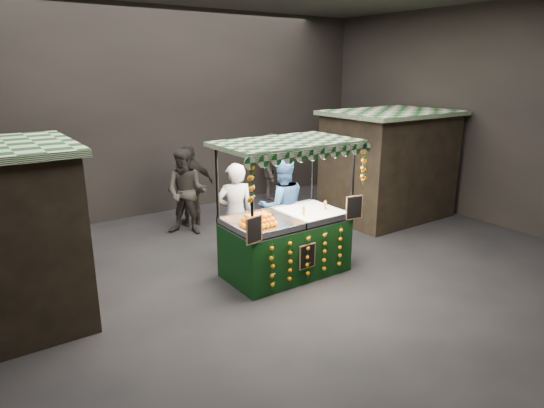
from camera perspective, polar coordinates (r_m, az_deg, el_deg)
ground at (r=8.34m, az=0.55°, el=-9.17°), size 12.00×12.00×0.00m
market_hall at (r=7.54m, az=0.62°, el=14.76°), size 12.10×10.10×5.05m
neighbour_stall_right at (r=11.84m, az=13.97°, el=4.71°), size 3.00×2.20×2.60m
juice_stall at (r=8.29m, az=1.87°, el=-3.73°), size 2.48×1.46×2.40m
vendor_grey at (r=8.75m, az=-4.48°, el=-1.20°), size 0.80×0.64×1.93m
vendor_blue at (r=9.13m, az=1.23°, el=-0.37°), size 1.13×1.00×1.93m
shopper_0 at (r=9.63m, az=-27.26°, el=-1.64°), size 0.72×0.51×1.84m
shopper_1 at (r=10.45m, az=-10.35°, el=1.42°), size 1.17×1.16×1.90m
shopper_2 at (r=11.04m, az=-9.81°, el=2.24°), size 1.12×0.48×1.90m
shopper_3 at (r=13.11m, az=-0.09°, el=4.56°), size 1.25×1.37×1.85m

